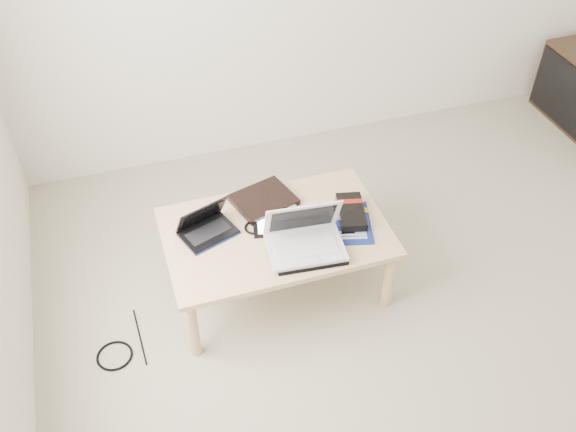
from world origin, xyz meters
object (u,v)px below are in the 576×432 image
object	(u,v)px
netbook	(206,227)
gpu_box	(351,213)
coffee_table	(276,237)
white_laptop	(304,237)

from	to	relation	value
netbook	gpu_box	size ratio (longest dim) A/B	1.10
coffee_table	netbook	world-z (taller)	netbook
netbook	white_laptop	size ratio (longest dim) A/B	0.80
gpu_box	white_laptop	bearing A→B (deg)	-154.82
coffee_table	white_laptop	world-z (taller)	white_laptop
coffee_table	netbook	bearing A→B (deg)	164.74
coffee_table	white_laptop	xyz separation A→B (m)	(0.10, -0.16, 0.12)
white_laptop	coffee_table	bearing A→B (deg)	120.94
gpu_box	netbook	bearing A→B (deg)	171.37
white_laptop	gpu_box	xyz separation A→B (m)	(0.30, 0.14, -0.04)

